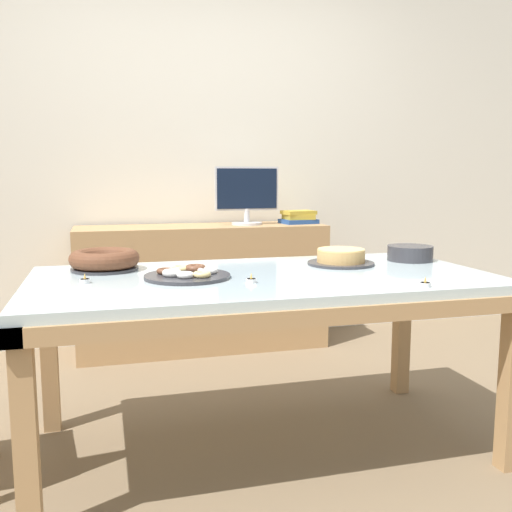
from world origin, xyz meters
name	(u,v)px	position (x,y,z in m)	size (l,w,h in m)	color
ground_plane	(263,447)	(0.00, 0.00, 0.00)	(12.00, 12.00, 0.00)	#7A664C
wall_back	(193,150)	(0.00, 1.76, 1.30)	(8.00, 0.10, 2.60)	silver
dining_table	(263,294)	(0.00, 0.00, 0.65)	(1.86, 0.95, 0.73)	silver
sideboard	(203,287)	(0.00, 1.46, 0.41)	(1.60, 0.44, 0.81)	tan
computer_monitor	(247,196)	(0.30, 1.45, 1.00)	(0.42, 0.20, 0.38)	silver
book_stack	(298,217)	(0.66, 1.46, 0.85)	(0.25, 0.21, 0.09)	#23478C
cake_chocolate_round	(341,258)	(0.41, 0.16, 0.77)	(0.30, 0.30, 0.07)	#333338
cake_golden_bundt	(105,260)	(-0.62, 0.28, 0.78)	(0.29, 0.29, 0.09)	#333338
pastry_platter	(187,274)	(-0.31, 0.01, 0.75)	(0.33, 0.33, 0.04)	#333338
plate_stack	(410,253)	(0.77, 0.19, 0.77)	(0.21, 0.21, 0.07)	#333338
tealight_left_edge	(425,284)	(0.49, -0.39, 0.74)	(0.04, 0.04, 0.04)	silver
tealight_near_cakes	(85,281)	(-0.69, 0.00, 0.74)	(0.04, 0.04, 0.04)	silver
tealight_centre	(251,280)	(-0.09, -0.16, 0.74)	(0.04, 0.04, 0.04)	silver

